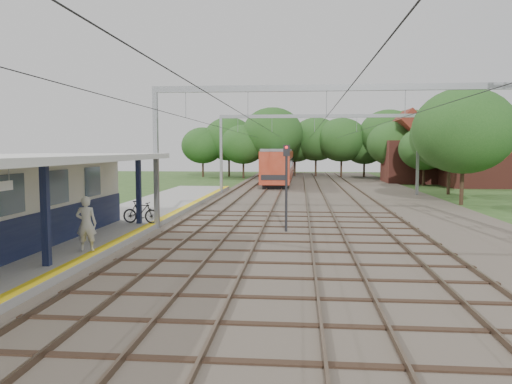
{
  "coord_description": "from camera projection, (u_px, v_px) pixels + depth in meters",
  "views": [
    {
      "loc": [
        2.01,
        -8.76,
        3.99
      ],
      "look_at": [
        -0.47,
        18.98,
        1.6
      ],
      "focal_mm": 35.0,
      "sensor_mm": 36.0,
      "label": 1
    }
  ],
  "objects": [
    {
      "name": "ballast_bed",
      "position": [
        326.0,
        200.0,
        38.63
      ],
      "size": [
        18.0,
        90.0,
        0.1
      ],
      "primitive_type": "cube",
      "color": "#473D33",
      "rests_on": "ground"
    },
    {
      "name": "rail_tracks",
      "position": [
        294.0,
        198.0,
        38.84
      ],
      "size": [
        11.8,
        88.0,
        0.15
      ],
      "color": "brown",
      "rests_on": "ballast_bed"
    },
    {
      "name": "house_near",
      "position": [
        480.0,
        159.0,
        52.75
      ],
      "size": [
        7.0,
        6.12,
        7.89
      ],
      "color": "brown",
      "rests_on": "ground"
    },
    {
      "name": "house_far",
      "position": [
        419.0,
        156.0,
        59.12
      ],
      "size": [
        8.0,
        6.12,
        8.66
      ],
      "color": "brown",
      "rests_on": "ground"
    },
    {
      "name": "signal_post",
      "position": [
        286.0,
        179.0,
        23.45
      ],
      "size": [
        0.32,
        0.28,
        4.19
      ],
      "rotation": [
        0.0,
        0.0,
        0.24
      ],
      "color": "black",
      "rests_on": "ground"
    },
    {
      "name": "person",
      "position": [
        86.0,
        224.0,
        17.79
      ],
      "size": [
        0.79,
        0.58,
        1.98
      ],
      "primitive_type": "imported",
      "rotation": [
        0.0,
        0.0,
        3.3
      ],
      "color": "silver",
      "rests_on": "platform"
    },
    {
      "name": "tree_band",
      "position": [
        315.0,
        142.0,
        65.14
      ],
      "size": [
        31.72,
        30.88,
        8.82
      ],
      "color": "#382619",
      "rests_on": "ground"
    },
    {
      "name": "bicycle",
      "position": [
        141.0,
        212.0,
        24.54
      ],
      "size": [
        1.88,
        0.67,
        1.11
      ],
      "primitive_type": "imported",
      "rotation": [
        0.0,
        0.0,
        1.49
      ],
      "color": "black",
      "rests_on": "platform"
    },
    {
      "name": "platform",
      "position": [
        100.0,
        230.0,
        23.76
      ],
      "size": [
        5.0,
        52.0,
        0.35
      ],
      "primitive_type": "cube",
      "color": "gray",
      "rests_on": "ground"
    },
    {
      "name": "yellow_stripe",
      "position": [
        146.0,
        226.0,
        23.54
      ],
      "size": [
        0.45,
        52.0,
        0.01
      ],
      "primitive_type": "cube",
      "color": "yellow",
      "rests_on": "platform"
    },
    {
      "name": "catenary_system",
      "position": [
        321.0,
        127.0,
        33.53
      ],
      "size": [
        17.22,
        88.0,
        7.0
      ],
      "color": "gray",
      "rests_on": "ground"
    },
    {
      "name": "train",
      "position": [
        282.0,
        163.0,
        66.02
      ],
      "size": [
        3.0,
        37.3,
        3.93
      ],
      "color": "black",
      "rests_on": "ballast_bed"
    },
    {
      "name": "ground",
      "position": [
        190.0,
        366.0,
        9.21
      ],
      "size": [
        160.0,
        160.0,
        0.0
      ],
      "primitive_type": "plane",
      "color": "#2D4C1E",
      "rests_on": "ground"
    }
  ]
}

